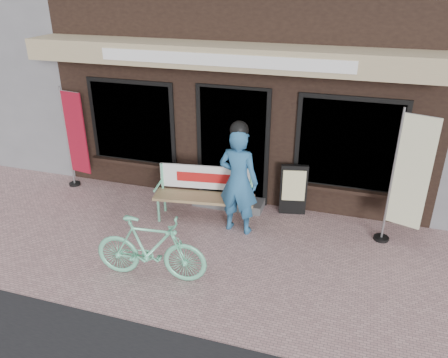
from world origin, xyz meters
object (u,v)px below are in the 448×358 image
(nobori_cream, at_px, (408,179))
(menu_stand, at_px, (293,189))
(person, at_px, (238,179))
(bicycle, at_px, (150,248))
(nobori_red, at_px, (75,138))
(bench, at_px, (205,189))

(nobori_cream, bearing_deg, menu_stand, -177.94)
(person, bearing_deg, bicycle, -110.75)
(menu_stand, bearing_deg, nobori_red, 171.10)
(nobori_red, height_order, nobori_cream, nobori_cream)
(bench, height_order, nobori_red, nobori_red)
(menu_stand, bearing_deg, nobori_cream, -27.59)
(nobori_red, distance_m, nobori_cream, 6.00)
(person, distance_m, nobori_cream, 2.56)
(bicycle, distance_m, nobori_red, 3.50)
(nobori_cream, xyz_separation_m, menu_stand, (-1.75, 0.50, -0.66))
(nobori_cream, bearing_deg, person, -154.47)
(person, height_order, nobori_cream, nobori_cream)
(bench, relative_size, bicycle, 1.11)
(menu_stand, bearing_deg, bench, -169.31)
(bicycle, distance_m, nobori_cream, 3.91)
(nobori_red, relative_size, nobori_cream, 0.92)
(bench, bearing_deg, nobori_red, 163.67)
(person, bearing_deg, nobori_red, 176.04)
(bicycle, xyz_separation_m, nobori_cream, (3.34, 1.92, 0.66))
(bicycle, relative_size, nobori_red, 0.79)
(person, relative_size, menu_stand, 2.04)
(nobori_red, height_order, menu_stand, nobori_red)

